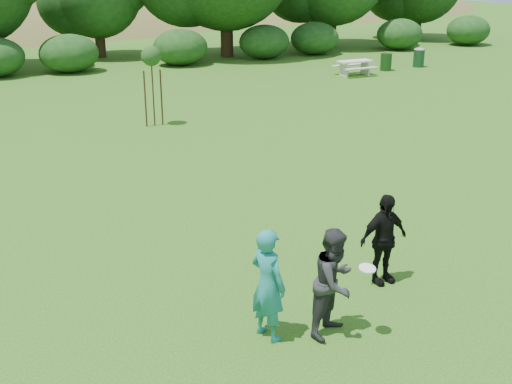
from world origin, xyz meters
TOP-DOWN VIEW (x-y plane):
  - ground at (0.00, 0.00)m, footprint 120.00×120.00m
  - player_teal at (-1.46, -0.49)m, footprint 0.64×0.79m
  - player_grey at (-0.44, -0.82)m, footprint 1.11×1.03m
  - player_black at (1.31, 0.26)m, footprint 1.05×0.47m
  - trash_can_near at (15.64, 19.61)m, footprint 0.60×0.60m
  - frisbee at (-0.07, -1.16)m, footprint 0.27×0.27m
  - sapling at (0.97, 13.54)m, footprint 0.70×0.70m
  - picnic_table at (13.30, 19.08)m, footprint 1.80×1.48m
  - trash_can_lidded at (17.97, 19.79)m, footprint 0.60×0.60m
  - hillside at (-0.56, 68.45)m, footprint 150.00×72.00m

SIDE VIEW (x-z plane):
  - hillside at x=-0.56m, z-range -37.97..14.03m
  - ground at x=0.00m, z-range 0.00..0.00m
  - trash_can_near at x=15.64m, z-range 0.00..0.90m
  - picnic_table at x=13.30m, z-range 0.14..0.90m
  - trash_can_lidded at x=17.97m, z-range 0.02..1.07m
  - player_black at x=1.31m, z-range 0.00..1.75m
  - player_grey at x=-0.44m, z-range 0.00..1.83m
  - player_teal at x=-1.46m, z-range 0.00..1.89m
  - frisbee at x=-0.07m, z-range 1.20..1.27m
  - sapling at x=0.97m, z-range 0.99..3.84m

